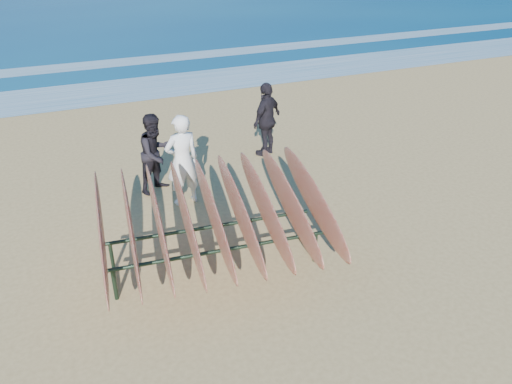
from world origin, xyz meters
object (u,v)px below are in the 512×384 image
(surfboard_rack, at_px, (213,215))
(person_white, at_px, (182,160))
(person_dark_b, at_px, (267,119))
(person_dark_a, at_px, (156,153))

(surfboard_rack, relative_size, person_white, 2.00)
(person_white, bearing_deg, person_dark_b, -154.63)
(surfboard_rack, bearing_deg, person_white, 92.53)
(surfboard_rack, bearing_deg, person_dark_a, 100.13)
(person_dark_a, height_order, person_dark_b, person_dark_b)
(person_white, height_order, person_dark_b, person_white)
(person_dark_a, xyz_separation_m, person_dark_b, (2.60, 0.75, 0.04))
(person_white, bearing_deg, surfboard_rack, 80.47)
(person_dark_a, bearing_deg, person_white, -93.93)
(person_white, xyz_separation_m, person_dark_a, (-0.33, 0.67, -0.08))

